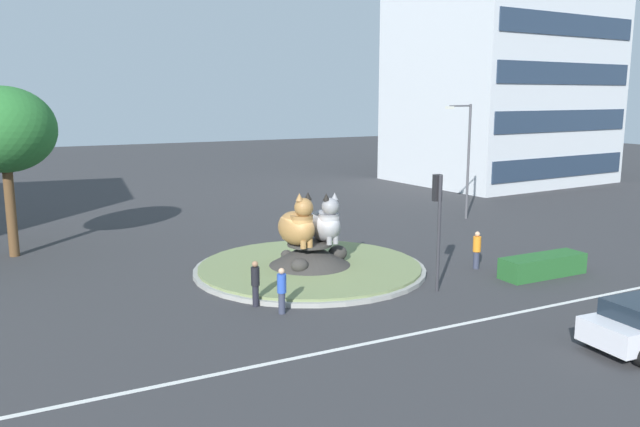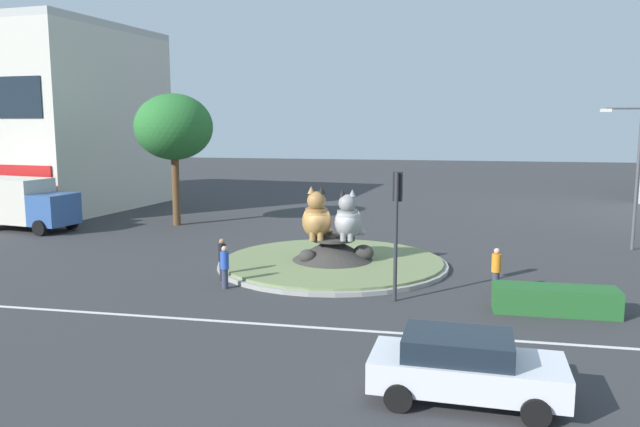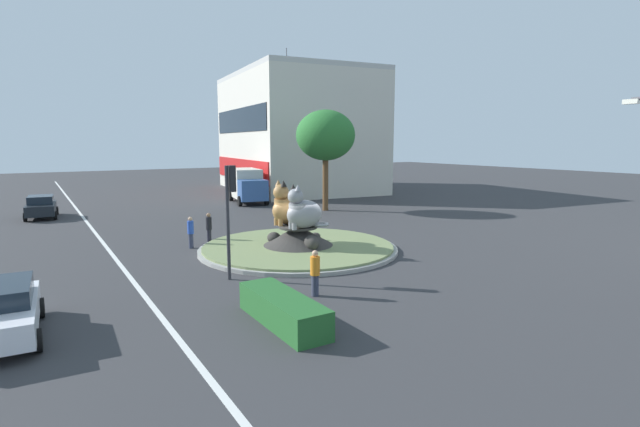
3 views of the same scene
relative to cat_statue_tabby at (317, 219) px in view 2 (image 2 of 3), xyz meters
The scene contains 15 objects.
ground_plane 2.27m from the cat_statue_tabby, 18.10° to the left, with size 160.00×160.00×0.00m, color #333335.
lane_centreline 8.50m from the cat_statue_tabby, 85.25° to the right, with size 112.00×0.20×0.01m, color silver.
roundabout_island 1.94m from the cat_statue_tabby, 17.68° to the left, with size 10.25×10.25×1.29m.
cat_statue_tabby is the anchor object (origin of this frame).
cat_statue_grey 1.41m from the cat_statue_tabby, ahead, with size 1.37×2.24×2.24m.
traffic_light_mast 6.16m from the cat_statue_tabby, 50.19° to the right, with size 0.34×0.46×4.66m.
shophouse_block 31.69m from the cat_statue_tabby, 150.33° to the left, with size 21.46×15.74×16.66m.
clipped_hedge_strip 10.72m from the cat_statue_tabby, 28.77° to the right, with size 4.06×1.20×0.90m, color #235B28.
broadleaf_tree_behind_island 14.78m from the cat_statue_tabby, 139.81° to the left, with size 4.77×4.77×8.14m.
streetlight_arm 16.23m from the cat_statue_tabby, 24.28° to the left, with size 2.03×0.32×7.17m.
pedestrian_black_shirt 4.74m from the cat_statue_tabby, 135.37° to the right, with size 0.32×0.32×1.73m.
pedestrian_blue_shirt 5.31m from the cat_statue_tabby, 121.77° to the right, with size 0.33×0.33×1.68m.
pedestrian_orange_shirt 8.14m from the cat_statue_tabby, 20.88° to the right, with size 0.36×0.36×1.71m.
hatchback_near_shophouse 13.96m from the cat_statue_tabby, 64.06° to the right, with size 4.48×2.29×1.57m.
delivery_box_truck 20.05m from the cat_statue_tabby, 163.20° to the left, with size 6.71×3.57×3.09m.
Camera 2 is at (4.83, -26.62, 6.38)m, focal length 34.59 mm.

